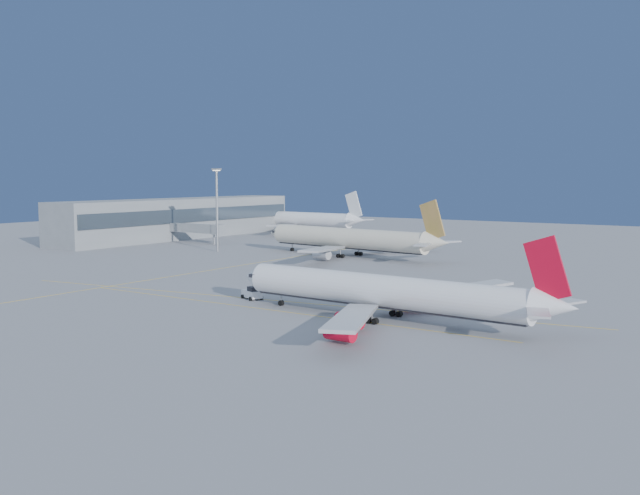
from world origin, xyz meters
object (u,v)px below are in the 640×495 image
(airliner_virgin, at_px, (387,292))
(airliner_third, at_px, (300,219))
(pushback_tug, at_px, (252,293))
(airliner_etihad, at_px, (351,239))
(light_mast, at_px, (217,203))

(airliner_virgin, distance_m, airliner_third, 188.80)
(pushback_tug, bearing_deg, airliner_etihad, 129.04)
(airliner_etihad, bearing_deg, pushback_tug, -65.22)
(pushback_tug, bearing_deg, light_mast, 158.20)
(airliner_etihad, distance_m, light_mast, 44.70)
(pushback_tug, bearing_deg, airliner_virgin, 15.48)
(airliner_third, distance_m, pushback_tug, 167.79)
(airliner_virgin, bearing_deg, airliner_etihad, 127.91)
(light_mast, bearing_deg, airliner_virgin, -34.45)
(airliner_virgin, xyz_separation_m, airliner_etihad, (-53.03, 75.96, 0.68))
(airliner_etihad, distance_m, pushback_tug, 75.83)
(airliner_virgin, relative_size, pushback_tug, 12.35)
(airliner_etihad, xyz_separation_m, pushback_tug, (22.14, -72.41, -4.10))
(airliner_etihad, relative_size, airliner_third, 1.01)
(airliner_virgin, xyz_separation_m, pushback_tug, (-30.89, 3.55, -3.42))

